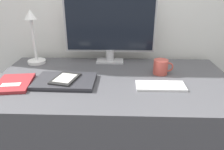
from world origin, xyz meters
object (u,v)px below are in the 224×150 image
(monitor, at_px, (110,27))
(keyboard, at_px, (161,86))
(laptop, at_px, (65,81))
(ereader, at_px, (65,79))
(desk_lamp, at_px, (33,36))
(notebook, at_px, (14,83))
(coffee_mug, at_px, (161,67))

(monitor, distance_m, keyboard, 0.56)
(monitor, distance_m, laptop, 0.51)
(laptop, distance_m, ereader, 0.02)
(desk_lamp, bearing_deg, monitor, 5.27)
(notebook, height_order, coffee_mug, coffee_mug)
(monitor, xyz_separation_m, keyboard, (0.30, -0.41, -0.24))
(coffee_mug, bearing_deg, laptop, -164.58)
(coffee_mug, bearing_deg, monitor, 145.82)
(monitor, bearing_deg, laptop, -122.27)
(desk_lamp, bearing_deg, notebook, -89.91)
(laptop, relative_size, desk_lamp, 0.93)
(notebook, bearing_deg, desk_lamp, 90.09)
(ereader, bearing_deg, notebook, -173.48)
(laptop, relative_size, notebook, 1.29)
(desk_lamp, bearing_deg, keyboard, -23.96)
(keyboard, relative_size, desk_lamp, 0.73)
(keyboard, relative_size, notebook, 1.01)
(ereader, bearing_deg, keyboard, -3.33)
(keyboard, height_order, laptop, laptop)
(keyboard, distance_m, desk_lamp, 0.92)
(laptop, bearing_deg, keyboard, -3.50)
(monitor, bearing_deg, desk_lamp, -174.73)
(notebook, distance_m, coffee_mug, 0.87)
(monitor, height_order, desk_lamp, monitor)
(ereader, distance_m, notebook, 0.29)
(ereader, relative_size, notebook, 0.76)
(keyboard, bearing_deg, laptop, 176.50)
(keyboard, relative_size, ereader, 1.34)
(keyboard, xyz_separation_m, ereader, (-0.53, 0.03, 0.02))
(monitor, relative_size, ereader, 3.13)
(keyboard, relative_size, coffee_mug, 2.16)
(laptop, xyz_separation_m, desk_lamp, (-0.28, 0.33, 0.18))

